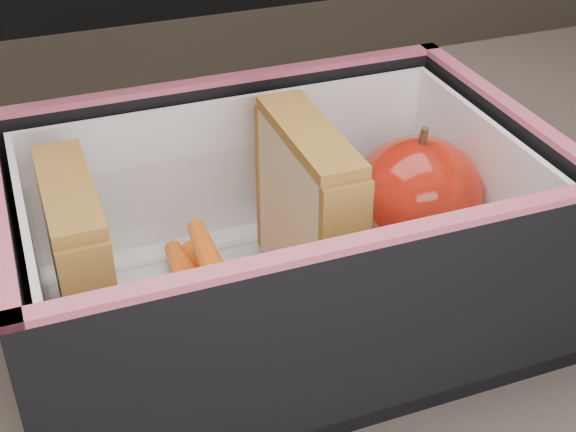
# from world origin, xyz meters

# --- Properties ---
(lunch_bag) EXTENTS (0.30, 0.33, 0.26)m
(lunch_bag) POSITION_xyz_m (-0.03, 0.05, 0.82)
(lunch_bag) COLOR black
(lunch_bag) RESTS_ON kitchen_table
(plastic_tub) EXTENTS (0.17, 0.12, 0.07)m
(plastic_tub) POSITION_xyz_m (-0.07, 0.05, 0.80)
(plastic_tub) COLOR white
(plastic_tub) RESTS_ON lunch_bag
(sandwich_left) EXTENTS (0.03, 0.09, 0.10)m
(sandwich_left) POSITION_xyz_m (-0.14, 0.05, 0.82)
(sandwich_left) COLOR #D2B285
(sandwich_left) RESTS_ON plastic_tub
(sandwich_right) EXTENTS (0.03, 0.10, 0.11)m
(sandwich_right) POSITION_xyz_m (-0.01, 0.05, 0.82)
(sandwich_right) COLOR #D2B285
(sandwich_right) RESTS_ON plastic_tub
(carrot_sticks) EXTENTS (0.05, 0.14, 0.03)m
(carrot_sticks) POSITION_xyz_m (-0.06, 0.04, 0.78)
(carrot_sticks) COLOR orange
(carrot_sticks) RESTS_ON plastic_tub
(paper_napkin) EXTENTS (0.10, 0.10, 0.01)m
(paper_napkin) POSITION_xyz_m (0.06, 0.06, 0.77)
(paper_napkin) COLOR white
(paper_napkin) RESTS_ON lunch_bag
(red_apple) EXTENTS (0.08, 0.08, 0.09)m
(red_apple) POSITION_xyz_m (0.07, 0.06, 0.81)
(red_apple) COLOR maroon
(red_apple) RESTS_ON paper_napkin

